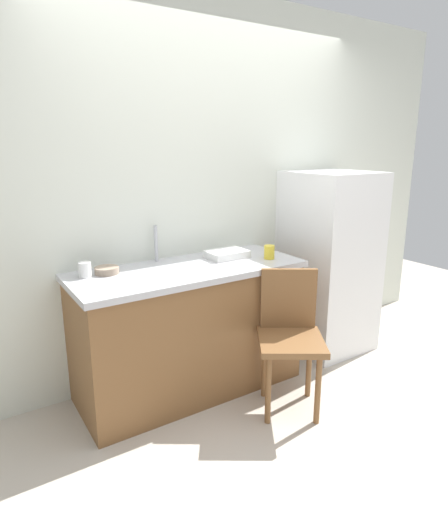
% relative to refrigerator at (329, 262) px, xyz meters
% --- Properties ---
extents(ground_plane, '(8.00, 8.00, 0.00)m').
position_rel_refrigerator_xyz_m(ground_plane, '(-0.93, -0.63, -0.73)').
color(ground_plane, '#BCB2A3').
extents(back_wall, '(4.80, 0.10, 2.69)m').
position_rel_refrigerator_xyz_m(back_wall, '(-0.93, 0.37, 0.61)').
color(back_wall, silver).
rests_on(back_wall, ground_plane).
extents(cabinet_base, '(1.50, 0.60, 0.84)m').
position_rel_refrigerator_xyz_m(cabinet_base, '(-1.29, 0.02, -0.31)').
color(cabinet_base, brown).
rests_on(cabinet_base, ground_plane).
extents(countertop, '(1.54, 0.64, 0.04)m').
position_rel_refrigerator_xyz_m(countertop, '(-1.29, 0.02, 0.13)').
color(countertop, '#B7B7BC').
rests_on(countertop, cabinet_base).
extents(faucet, '(0.02, 0.02, 0.25)m').
position_rel_refrigerator_xyz_m(faucet, '(-1.40, 0.27, 0.28)').
color(faucet, '#B7B7BC').
rests_on(faucet, countertop).
extents(refrigerator, '(0.62, 0.63, 1.46)m').
position_rel_refrigerator_xyz_m(refrigerator, '(0.00, 0.00, 0.00)').
color(refrigerator, white).
rests_on(refrigerator, ground_plane).
extents(chair, '(0.55, 0.55, 0.89)m').
position_rel_refrigerator_xyz_m(chair, '(-0.85, -0.51, -0.23)').
color(chair, brown).
rests_on(chair, ground_plane).
extents(dish_tray, '(0.28, 0.20, 0.05)m').
position_rel_refrigerator_xyz_m(dish_tray, '(-0.94, 0.08, 0.18)').
color(dish_tray, white).
rests_on(dish_tray, countertop).
extents(terracotta_bowl, '(0.15, 0.15, 0.04)m').
position_rel_refrigerator_xyz_m(terracotta_bowl, '(-1.79, 0.16, 0.17)').
color(terracotta_bowl, gray).
rests_on(terracotta_bowl, countertop).
extents(cup_white, '(0.08, 0.08, 0.09)m').
position_rel_refrigerator_xyz_m(cup_white, '(-1.93, 0.16, 0.20)').
color(cup_white, white).
rests_on(cup_white, countertop).
extents(cup_yellow, '(0.07, 0.07, 0.10)m').
position_rel_refrigerator_xyz_m(cup_yellow, '(-0.71, -0.11, 0.20)').
color(cup_yellow, yellow).
rests_on(cup_yellow, countertop).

